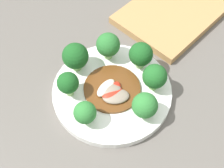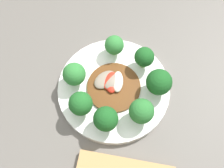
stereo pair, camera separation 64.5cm
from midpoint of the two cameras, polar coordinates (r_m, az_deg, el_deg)
ground_plane at (r=1.40m, az=6.32°, el=-23.70°), size 8.00×8.00×0.00m
table at (r=1.02m, az=8.64°, el=-23.50°), size 1.19×0.88×0.76m
plate at (r=0.64m, az=10.40°, el=-24.87°), size 0.26×0.26×0.02m
broccoli_east at (r=0.59m, az=10.13°, el=-33.65°), size 0.05×0.05×0.07m
broccoli_north at (r=0.61m, az=21.40°, el=-24.25°), size 0.06×0.06×0.07m
broccoli_south at (r=0.58m, az=1.60°, el=-23.65°), size 0.05×0.05×0.06m
broccoli_northeast at (r=0.61m, az=18.24°, el=-31.11°), size 0.05×0.05×0.07m
broccoli_northwest at (r=0.61m, az=17.62°, el=-18.60°), size 0.05×0.05×0.06m
broccoli_west at (r=0.60m, az=10.51°, el=-15.85°), size 0.05×0.05×0.06m
broccoli_southeast at (r=0.58m, az=3.70°, el=-30.62°), size 0.05×0.05×0.07m
stirfry_center at (r=0.62m, az=10.25°, el=-24.33°), size 0.12×0.12×0.02m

